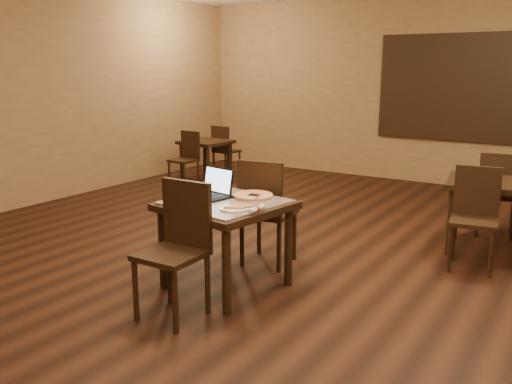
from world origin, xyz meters
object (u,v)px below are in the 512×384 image
Objects in this scene: chair_main_near at (178,241)px; other_table_a at (488,193)px; tiled_table at (226,213)px; other_table_a_chair_far at (498,190)px; pizza_pan at (253,197)px; other_table_b_chair_far at (224,148)px; laptop at (214,189)px; other_table_b at (206,147)px; other_table_b_chair_near at (187,155)px; chair_main_far at (265,207)px; other_table_a_chair_near at (475,212)px.

chair_main_near is 3.30m from other_table_a.
other_table_a_chair_far is (1.70, 2.78, -0.12)m from tiled_table.
pizza_pan is 4.86m from other_table_b_chair_far.
laptop is at bearing 46.49° from other_table_a_chair_far.
pizza_pan reaches higher than other_table_b.
other_table_b_chair_near reaches higher than other_table_a.
laptop is 0.45× the size of other_table_b_chair_near.
chair_main_far is 1.18× the size of other_table_b_chair_near.
chair_main_near reaches higher than other_table_a_chair_far.
pizza_pan is at bearing 50.00° from other_table_a_chair_far.
laptop is at bearing 60.23° from chair_main_far.
chair_main_far is 4.12m from other_table_b.
laptop is (-0.20, 0.72, 0.25)m from chair_main_near.
other_table_a is 4.95m from other_table_b_chair_far.
other_table_a_chair_far is at bearing -135.01° from chair_main_far.
pizza_pan is 0.38× the size of other_table_a_chair_near.
tiled_table is 0.29m from pizza_pan.
other_table_a_chair_near is 1.11m from other_table_a_chair_far.
other_table_b is at bearing 138.76° from tiled_table.
tiled_table is at bearing -46.40° from other_table_b.
pizza_pan is at bearing 81.15° from chair_main_near.
pizza_pan is at bearing -43.25° from other_table_b.
pizza_pan is (0.11, -0.37, 0.19)m from chair_main_far.
other_table_a_chair_near is at bearing 53.71° from tiled_table.
chair_main_far is 2.65× the size of laptop.
chair_main_far reaches higher than other_table_b_chair_far.
chair_main_far reaches higher than other_table_a.
pizza_pan reaches higher than other_table_a.
other_table_b is 0.51m from other_table_b_chair_near.
pizza_pan is at bearing -136.46° from other_table_a.
chair_main_near is 3.79m from other_table_a_chair_far.
other_table_b is 0.88× the size of other_table_b_chair_near.
chair_main_near is 1.16× the size of other_table_a.
other_table_a_chair_near is (1.68, 1.66, -0.12)m from tiled_table.
other_table_b_chair_near is at bearing -10.81° from other_table_a_chair_far.
other_table_a is at bearing 58.74° from laptop.
chair_main_far is 1.08× the size of other_table_a_chair_near.
other_table_b is 0.51m from other_table_b_chair_far.
other_table_a_chair_near is (1.67, 1.05, -0.04)m from chair_main_far.
tiled_table is 0.62m from chair_main_far.
other_table_a_chair_near is at bearing -18.04° from other_table_b.
other_table_b_chair_far reaches higher than other_table_b.
chair_main_far reaches higher than other_table_b.
other_table_b_chair_far is (-2.93, 4.62, -0.09)m from chair_main_near.
laptop is 2.84m from other_table_a.
other_table_a is 0.93× the size of other_table_a_chair_near.
chair_main_far reaches higher than chair_main_near.
chair_main_far is 3.78m from other_table_b_chair_near.
chair_main_near is at bearing 82.37° from chair_main_far.
chair_main_far reaches higher than pizza_pan.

